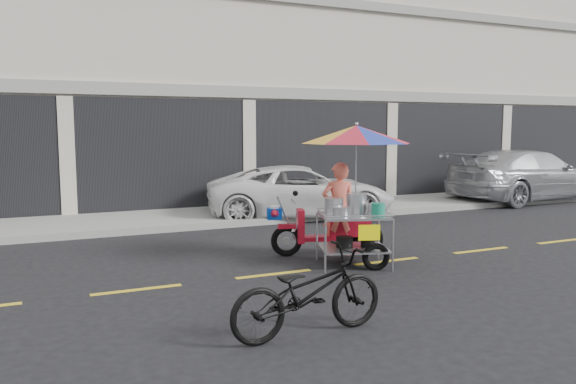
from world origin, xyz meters
name	(u,v)px	position (x,y,z in m)	size (l,w,h in m)	color
ground	(387,261)	(0.00, 0.00, 0.00)	(90.00, 90.00, 0.00)	black
sidewalk	(263,211)	(0.00, 5.50, 0.07)	(45.00, 3.00, 0.15)	gray
shophouse_block	(284,68)	(2.82, 10.59, 4.24)	(36.00, 8.11, 10.40)	beige
centerline	(387,261)	(0.00, 0.00, 0.00)	(42.00, 0.10, 0.01)	gold
white_pickup	(301,192)	(0.69, 4.70, 0.63)	(2.10, 4.55, 1.26)	white
silver_pickup	(527,175)	(8.13, 4.70, 0.77)	(2.15, 5.28, 1.53)	#AEB0B5
near_bicycle	(308,293)	(-2.63, -2.43, 0.46)	(0.62, 1.76, 0.93)	black
food_vendor_rig	(348,174)	(-0.57, 0.29, 1.42)	(2.23, 2.26, 2.27)	black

